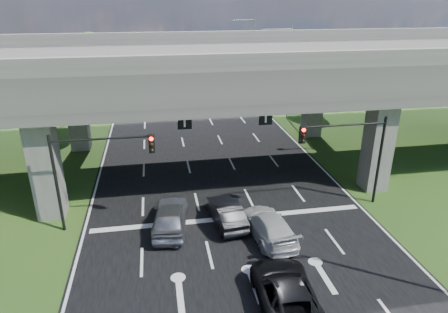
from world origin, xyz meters
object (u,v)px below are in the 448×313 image
object	(u,v)px
car_silver	(170,216)
signal_left	(94,163)
streetlight_far	(286,66)
signal_right	(351,146)
car_trailing	(287,294)
streetlight_beyond	(251,48)
car_dark	(226,213)
car_white	(269,226)

from	to	relation	value
car_silver	signal_left	bearing A→B (deg)	-5.62
streetlight_far	signal_left	bearing A→B (deg)	-131.78
signal_right	car_trailing	distance (m)	11.36
streetlight_beyond	car_dark	world-z (taller)	streetlight_beyond
signal_right	signal_left	bearing A→B (deg)	180.00
car_trailing	streetlight_far	bearing A→B (deg)	-104.97
car_white	car_trailing	xyz separation A→B (m)	(-0.78, -5.61, 0.03)
signal_left	car_dark	distance (m)	8.29
car_silver	streetlight_far	bearing A→B (deg)	-116.04
car_silver	car_white	size ratio (longest dim) A/B	0.97
car_silver	car_trailing	size ratio (longest dim) A/B	0.89
signal_left	car_silver	world-z (taller)	signal_left
car_dark	signal_right	bearing A→B (deg)	179.81
car_dark	car_white	distance (m)	2.85
signal_left	car_white	size ratio (longest dim) A/B	1.18
car_silver	car_white	world-z (taller)	car_silver
car_silver	car_white	distance (m)	5.82
car_silver	car_trailing	distance (m)	8.86
signal_right	signal_left	world-z (taller)	same
streetlight_beyond	car_silver	xyz separation A→B (m)	(-13.80, -37.00, -4.98)
streetlight_beyond	streetlight_far	bearing A→B (deg)	-90.00
streetlight_far	car_silver	distance (m)	25.62
signal_left	streetlight_beyond	bearing A→B (deg)	63.57
signal_right	car_dark	size ratio (longest dim) A/B	1.36
streetlight_far	car_silver	xyz separation A→B (m)	(-13.80, -21.00, -4.98)
streetlight_beyond	car_white	bearing A→B (deg)	-102.04
streetlight_far	car_dark	world-z (taller)	streetlight_far
streetlight_beyond	car_trailing	distance (m)	45.69
signal_left	car_trailing	distance (m)	12.69
car_trailing	signal_left	bearing A→B (deg)	-40.96
streetlight_far	car_silver	size ratio (longest dim) A/B	2.03
car_dark	streetlight_far	bearing A→B (deg)	-123.20
signal_left	car_dark	world-z (taller)	signal_left
signal_right	streetlight_beyond	xyz separation A→B (m)	(2.27, 36.06, 1.66)
car_white	car_trailing	bearing A→B (deg)	75.54
streetlight_beyond	car_silver	distance (m)	39.80
streetlight_far	car_trailing	distance (m)	30.33
car_trailing	car_dark	bearing A→B (deg)	-77.00
car_silver	car_dark	bearing A→B (deg)	-172.73
car_dark	car_trailing	xyz separation A→B (m)	(1.36, -7.50, 0.04)
streetlight_beyond	car_dark	xyz separation A→B (m)	(-10.44, -37.00, -5.09)
streetlight_far	streetlight_beyond	xyz separation A→B (m)	(0.00, 16.00, 0.00)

